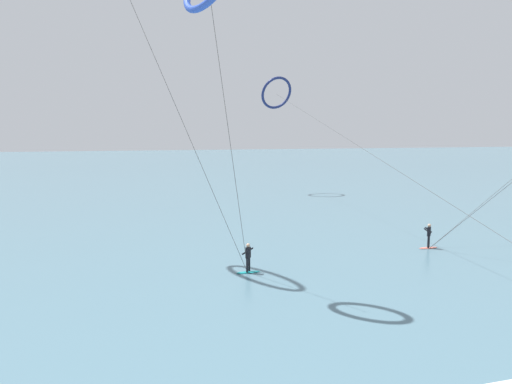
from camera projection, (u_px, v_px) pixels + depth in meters
name	position (u px, v px, depth m)	size (l,w,h in m)	color
sea_water	(155.00, 167.00, 104.29)	(400.00, 200.00, 0.08)	slate
surfer_coral	(429.00, 238.00, 31.50)	(1.40, 0.73, 1.70)	#EA7260
surfer_teal	(248.00, 260.00, 26.00)	(1.40, 0.73, 1.70)	teal
kite_navy	(277.00, 93.00, 59.33)	(4.71, 50.24, 15.09)	navy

